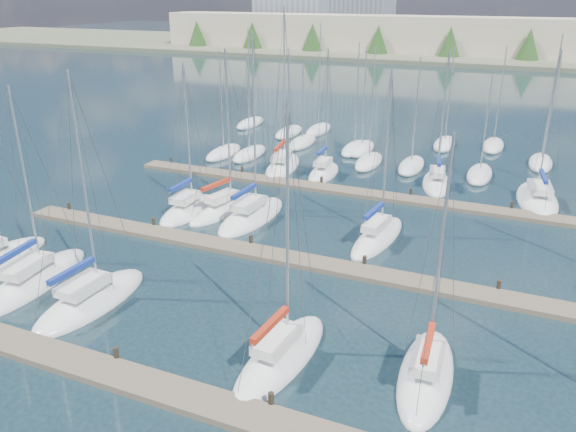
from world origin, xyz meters
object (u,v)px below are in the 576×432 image
at_px(sailboat_n, 283,166).
at_px(sailboat_e, 426,375).
at_px(sailboat_c, 91,300).
at_px(sailboat_d, 281,356).
at_px(sailboat_k, 377,237).
at_px(sailboat_b, 34,280).
at_px(sailboat_o, 324,173).
at_px(sailboat_q, 537,199).
at_px(sailboat_p, 436,183).
at_px(sailboat_i, 226,209).
at_px(sailboat_h, 189,210).
at_px(sailboat_j, 252,216).

distance_m(sailboat_n, sailboat_e, 32.99).
relative_size(sailboat_c, sailboat_d, 1.04).
bearing_deg(sailboat_k, sailboat_b, -134.16).
relative_size(sailboat_k, sailboat_n, 0.79).
height_order(sailboat_o, sailboat_q, sailboat_q).
xyz_separation_m(sailboat_p, sailboat_q, (8.42, -0.90, -0.02)).
height_order(sailboat_c, sailboat_k, sailboat_c).
bearing_deg(sailboat_i, sailboat_c, -78.22).
xyz_separation_m(sailboat_h, sailboat_q, (25.30, 13.56, -0.01)).
distance_m(sailboat_d, sailboat_n, 30.92).
height_order(sailboat_c, sailboat_i, sailboat_c).
xyz_separation_m(sailboat_d, sailboat_k, (0.64, 15.32, 0.00)).
bearing_deg(sailboat_i, sailboat_o, 84.09).
bearing_deg(sailboat_n, sailboat_d, -75.71).
bearing_deg(sailboat_d, sailboat_e, 16.20).
distance_m(sailboat_n, sailboat_j, 13.29).
height_order(sailboat_c, sailboat_p, sailboat_c).
distance_m(sailboat_o, sailboat_e, 30.27).
height_order(sailboat_b, sailboat_e, sailboat_b).
relative_size(sailboat_n, sailboat_h, 1.29).
bearing_deg(sailboat_e, sailboat_b, 177.50).
bearing_deg(sailboat_c, sailboat_e, 4.59).
distance_m(sailboat_o, sailboat_i, 12.65).
bearing_deg(sailboat_p, sailboat_n, 172.84).
xyz_separation_m(sailboat_d, sailboat_q, (10.85, 28.13, -0.02)).
relative_size(sailboat_j, sailboat_o, 1.18).
height_order(sailboat_b, sailboat_i, sailboat_i).
xyz_separation_m(sailboat_c, sailboat_q, (22.75, 27.60, -0.01)).
height_order(sailboat_b, sailboat_h, sailboat_b).
xyz_separation_m(sailboat_k, sailboat_o, (-8.57, 12.58, 0.01)).
xyz_separation_m(sailboat_p, sailboat_b, (-19.08, -27.99, -0.02)).
bearing_deg(sailboat_n, sailboat_q, -9.82).
xyz_separation_m(sailboat_c, sailboat_p, (14.32, 28.50, 0.01)).
relative_size(sailboat_o, sailboat_e, 1.02).
bearing_deg(sailboat_o, sailboat_d, -77.52).
bearing_deg(sailboat_d, sailboat_o, 110.53).
relative_size(sailboat_p, sailboat_h, 1.02).
height_order(sailboat_p, sailboat_j, sailboat_j).
bearing_deg(sailboat_j, sailboat_i, 172.22).
height_order(sailboat_c, sailboat_o, sailboat_c).
bearing_deg(sailboat_j, sailboat_o, 86.23).
bearing_deg(sailboat_k, sailboat_q, 57.74).
distance_m(sailboat_c, sailboat_d, 11.91).
bearing_deg(sailboat_n, sailboat_o, -14.83).
xyz_separation_m(sailboat_d, sailboat_i, (-11.84, 15.86, 0.01)).
relative_size(sailboat_q, sailboat_e, 1.07).
xyz_separation_m(sailboat_b, sailboat_n, (4.27, 27.29, 0.02)).
distance_m(sailboat_p, sailboat_j, 17.98).
relative_size(sailboat_p, sailboat_j, 0.86).
height_order(sailboat_n, sailboat_e, sailboat_n).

